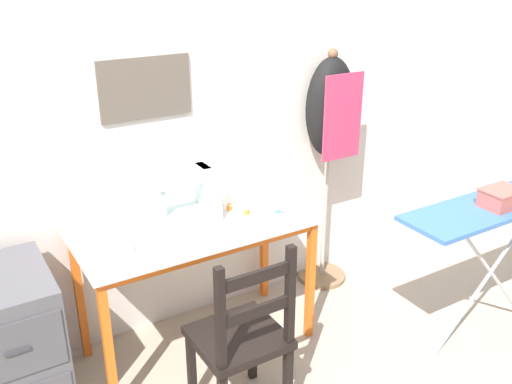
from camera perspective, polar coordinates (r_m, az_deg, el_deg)
ground_plane at (r=3.15m, az=-3.20°, el=-17.64°), size 14.00×14.00×0.00m
wall_back at (r=3.07m, az=-9.36°, el=8.05°), size 10.00×0.07×2.55m
sewing_table at (r=2.98m, az=-5.92°, el=-4.97°), size 1.23×0.57×0.75m
sewing_machine at (r=2.93m, az=-6.56°, el=-0.50°), size 0.35×0.15×0.32m
fabric_bowl at (r=2.74m, az=-13.89°, el=-5.37°), size 0.17×0.17×0.06m
scissors at (r=3.07m, az=2.63°, el=-2.07°), size 0.09×0.12×0.01m
thread_spool_near_machine at (r=3.08m, az=-3.51°, el=-1.61°), size 0.04×0.04×0.04m
thread_spool_mid_table at (r=3.10m, az=-2.70°, el=-1.53°), size 0.04×0.04×0.03m
thread_spool_far_edge at (r=3.04m, az=-0.96°, el=-1.96°), size 0.04×0.04×0.04m
wooden_chair at (r=2.66m, az=-1.44°, el=-14.49°), size 0.40×0.38×0.92m
filing_cabinet at (r=2.94m, az=-23.22°, el=-14.05°), size 0.42×0.56×0.74m
dress_form at (r=3.50m, az=7.39°, el=7.10°), size 0.32×0.32×1.53m
ironing_board at (r=3.27m, az=23.44°, el=-1.55°), size 1.25×0.32×0.85m
storage_box at (r=3.15m, az=23.31°, el=-0.53°), size 0.21×0.16×0.10m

